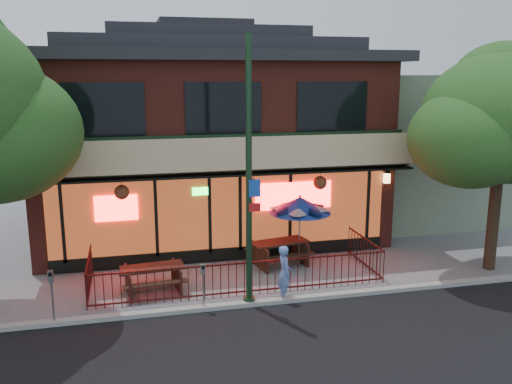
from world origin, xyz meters
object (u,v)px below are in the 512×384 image
picnic_table_left (153,275)px  patio_umbrella (300,205)px  street_tree_right (503,111)px  street_light (249,189)px  parking_meter_far (52,288)px  pedestrian (284,273)px  picnic_table_right (279,249)px  parking_meter_near (203,279)px

picnic_table_left → patio_umbrella: (4.75, 1.34, 1.45)m
street_tree_right → patio_umbrella: bearing=162.5°
street_light → parking_meter_far: 5.40m
picnic_table_left → parking_meter_far: parking_meter_far is taller
street_light → patio_umbrella: (2.30, 2.80, -1.20)m
picnic_table_left → pedestrian: size_ratio=1.22×
street_tree_right → parking_meter_far: (-12.97, -1.07, -4.00)m
street_tree_right → picnic_table_right: bearing=164.2°
street_tree_right → picnic_table_left: street_tree_right is taller
street_light → parking_meter_near: 2.61m
street_light → patio_umbrella: street_light is taller
picnic_table_left → street_light: bearing=-30.8°
picnic_table_left → picnic_table_right: bearing=18.1°
pedestrian → parking_meter_far: 5.92m
picnic_table_right → patio_umbrella: patio_umbrella is taller
picnic_table_left → patio_umbrella: size_ratio=0.83×
pedestrian → parking_meter_far: bearing=93.0°
parking_meter_far → patio_umbrella: bearing=21.7°
street_light → patio_umbrella: size_ratio=3.07×
street_tree_right → parking_meter_near: street_tree_right is taller
parking_meter_near → picnic_table_right: bearing=45.2°
picnic_table_left → parking_meter_far: size_ratio=1.34×
picnic_table_left → patio_umbrella: patio_umbrella is taller
street_light → pedestrian: size_ratio=4.53×
street_light → street_tree_right: size_ratio=1.00×
patio_umbrella → pedestrian: patio_umbrella is taller
patio_umbrella → pedestrian: (-1.31, -2.75, -1.17)m
picnic_table_left → patio_umbrella: 5.15m
street_light → patio_umbrella: bearing=50.7°
picnic_table_left → parking_meter_far: 2.95m
street_light → picnic_table_left: bearing=149.2°
street_light → street_tree_right: 8.30m
picnic_table_left → parking_meter_near: parking_meter_near is taller
street_light → pedestrian: bearing=3.1°
picnic_table_right → patio_umbrella: bearing=-0.0°
street_light → street_tree_right: (8.04, 0.99, 1.81)m
picnic_table_right → patio_umbrella: size_ratio=0.91×
street_tree_right → patio_umbrella: 6.73m
patio_umbrella → street_tree_right: bearing=-17.5°
patio_umbrella → pedestrian: 3.26m
street_tree_right → picnic_table_right: street_tree_right is taller
pedestrian → parking_meter_near: bearing=95.1°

